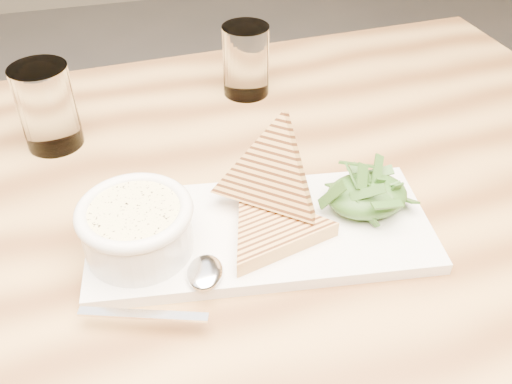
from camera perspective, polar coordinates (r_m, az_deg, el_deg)
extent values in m
cube|color=#B68648|center=(0.70, -6.69, -4.46)|extent=(1.38, 0.96, 0.04)
cylinder|color=#B68648|center=(1.42, 16.90, -0.38)|extent=(0.06, 0.06, 0.73)
cube|color=white|center=(0.66, 0.46, -3.92)|extent=(0.41, 0.22, 0.02)
cylinder|color=white|center=(0.63, -11.74, -3.99)|extent=(0.12, 0.12, 0.05)
cylinder|color=#F9E99B|center=(0.61, -12.08, -2.05)|extent=(0.10, 0.10, 0.01)
torus|color=white|center=(0.61, -12.11, -1.90)|extent=(0.12, 0.12, 0.01)
ellipsoid|color=#183611|center=(0.68, 11.03, -0.33)|extent=(0.10, 0.08, 0.04)
ellipsoid|color=silver|center=(0.60, -5.13, -7.99)|extent=(0.05, 0.06, 0.01)
cube|color=silver|center=(0.57, -11.22, -11.92)|extent=(0.12, 0.05, 0.00)
cylinder|color=white|center=(0.83, -20.16, 7.98)|extent=(0.08, 0.08, 0.12)
cylinder|color=white|center=(0.91, -1.02, 13.01)|extent=(0.07, 0.07, 0.11)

